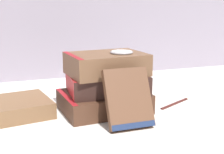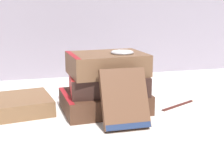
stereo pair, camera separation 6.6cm
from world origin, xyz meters
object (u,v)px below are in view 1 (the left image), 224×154
fountain_pen (176,102)px  pocket_watch (122,52)px  book_flat_bottom (102,102)px  book_side_left (4,109)px  book_flat_top (104,64)px  book_leaning_front (129,101)px  book_flat_middle (104,83)px

fountain_pen → pocket_watch: bearing=153.0°
book_flat_bottom → book_side_left: 0.23m
pocket_watch → fountain_pen: (0.16, -0.00, -0.14)m
fountain_pen → book_side_left: bearing=146.8°
book_flat_top → book_flat_bottom: bearing=176.0°
book_flat_bottom → pocket_watch: size_ratio=3.65×
book_flat_top → book_leaning_front: 0.13m
book_flat_middle → book_flat_top: size_ratio=1.02×
book_flat_middle → pocket_watch: bearing=-23.6°
book_side_left → pocket_watch: size_ratio=3.75×
book_flat_middle → book_side_left: size_ratio=0.89×
book_flat_bottom → book_leaning_front: size_ratio=1.70×
book_flat_top → book_side_left: (-0.23, 0.03, -0.10)m
book_side_left → book_leaning_front: book_leaning_front is taller
book_flat_top → book_leaning_front: book_flat_top is taller
book_flat_bottom → book_leaning_front: book_leaning_front is taller
fountain_pen → book_leaning_front: bearing=-177.0°
book_side_left → book_leaning_front: 0.29m
book_flat_middle → book_leaning_front: bearing=-79.0°
book_flat_bottom → book_flat_top: (0.01, 0.00, 0.09)m
book_flat_top → book_side_left: bearing=167.6°
book_leaning_front → book_flat_middle: bearing=97.0°
book_leaning_front → fountain_pen: size_ratio=1.00×
book_side_left → fountain_pen: bearing=-15.1°
book_leaning_front → book_flat_bottom: bearing=101.8°
book_flat_middle → book_leaning_front: size_ratio=1.55×
book_side_left → fountain_pen: 0.43m
book_flat_bottom → book_flat_top: 0.09m
book_leaning_front → pocket_watch: bearing=77.8°
book_flat_bottom → book_side_left: bearing=167.7°
book_flat_bottom → fountain_pen: 0.20m
pocket_watch → fountain_pen: size_ratio=0.46×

